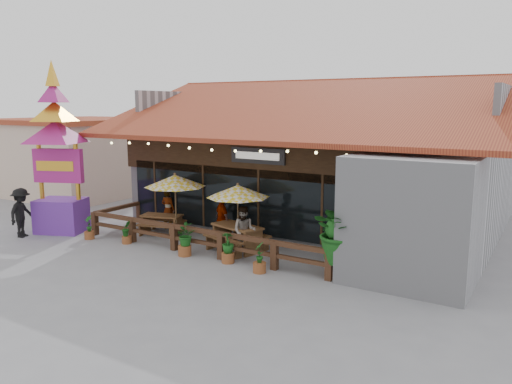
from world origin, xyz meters
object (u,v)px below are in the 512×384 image
Objects in this scene: picnic_table_right at (237,233)px; thai_sign_tower at (56,136)px; picnic_table_left at (162,221)px; tropical_plant at (341,232)px; umbrella_right at (238,191)px; umbrella_left at (175,181)px; pedestrian at (22,213)px.

thai_sign_tower reaches higher than picnic_table_right.
tropical_plant is (7.88, -1.11, 0.86)m from picnic_table_left.
tropical_plant reaches higher than umbrella_right.
picnic_table_left is 0.26× the size of thai_sign_tower.
thai_sign_tower is 3.00× the size of tropical_plant.
umbrella_right is at bearing 167.19° from tropical_plant.
picnic_table_right is at bearing -5.50° from umbrella_left.
umbrella_right is 1.12× the size of picnic_table_right.
tropical_plant is at bearing -8.50° from umbrella_left.
tropical_plant is (4.19, -0.95, -0.67)m from umbrella_right.
tropical_plant is at bearing 3.69° from thai_sign_tower.
umbrella_right is 0.34× the size of thai_sign_tower.
umbrella_right is 8.51m from pedestrian.
pedestrian is at bearing -160.53° from picnic_table_right.
picnic_table_left is (-0.78, 0.05, -1.65)m from umbrella_left.
umbrella_right is 1.02× the size of tropical_plant.
picnic_table_right is 4.25m from tropical_plant.
umbrella_right reaches higher than picnic_table_right.
thai_sign_tower is 3.19m from pedestrian.
thai_sign_tower is (-3.59, -1.85, 3.28)m from picnic_table_left.
thai_sign_tower is at bearing -45.96° from pedestrian.
umbrella_left is 1.03× the size of tropical_plant.
umbrella_left is at bearing -3.75° from picnic_table_left.
umbrella_left is 7.22m from tropical_plant.
tropical_plant is 1.26× the size of pedestrian.
thai_sign_tower is (-4.37, -1.80, 1.63)m from umbrella_left.
tropical_plant reaches higher than picnic_table_right.
thai_sign_tower is (-7.28, -1.69, 1.75)m from umbrella_right.
umbrella_left is at bearing 22.41° from thai_sign_tower.
pedestrian is (-7.97, -2.82, 0.35)m from picnic_table_right.
umbrella_right reaches higher than picnic_table_left.
pedestrian is at bearing -148.03° from umbrella_left.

